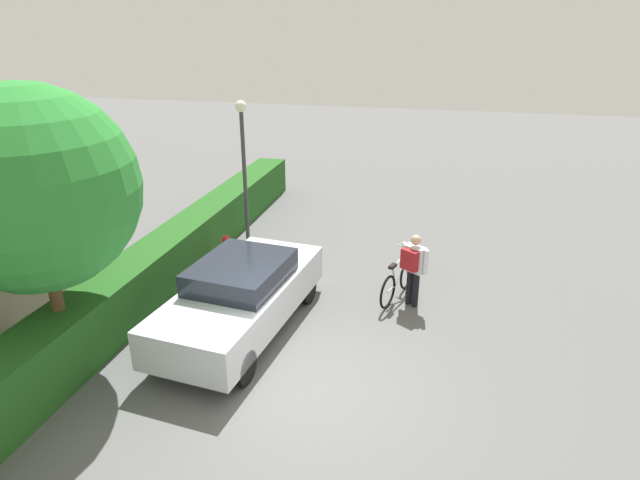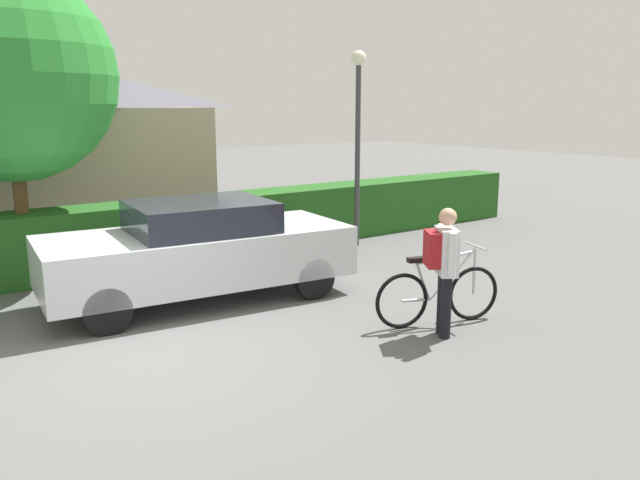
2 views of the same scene
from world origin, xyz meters
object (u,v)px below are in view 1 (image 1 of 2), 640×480
Objects in this scene: person_rider at (413,264)px; bicycle at (398,281)px; street_lamp at (243,153)px; parked_car_near at (241,295)px; fire_hydrant at (227,251)px; tree_kerbside at (33,189)px.

bicycle is at bearing 48.42° from person_rider.
bicycle is 5.04m from street_lamp.
parked_car_near is at bearing 119.45° from person_rider.
street_lamp reaches higher than person_rider.
parked_car_near is at bearing -160.39° from street_lamp.
street_lamp is at bearing 1.92° from fire_hydrant.
bicycle is 2.03× the size of fire_hydrant.
person_rider is 6.83m from tree_kerbside.
fire_hydrant is (4.29, -1.07, -2.70)m from tree_kerbside.
street_lamp is 5.91m from tree_kerbside.
parked_car_near is 0.93× the size of tree_kerbside.
bicycle is 1.06× the size of person_rider.
parked_car_near is 3.46m from person_rider.
tree_kerbside reaches higher than street_lamp.
street_lamp is 4.56× the size of fire_hydrant.
street_lamp is at bearing 19.61° from parked_car_near.
person_rider is 5.23m from street_lamp.
bicycle is 0.35× the size of tree_kerbside.
street_lamp reaches higher than fire_hydrant.
tree_kerbside is 5.18m from fire_hydrant.
fire_hydrant is at bearing 28.68° from parked_car_near.
fire_hydrant is at bearing -14.01° from tree_kerbside.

